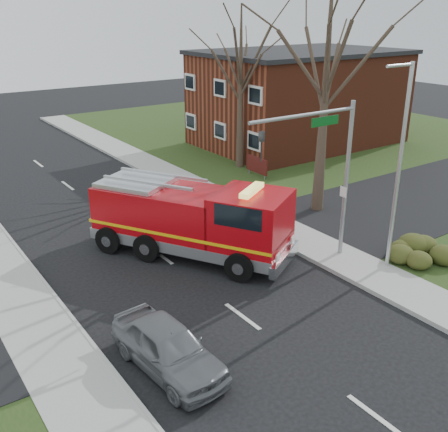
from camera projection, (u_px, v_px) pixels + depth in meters
ground at (242, 317)px, 18.58m from camera, size 120.00×120.00×0.00m
sidewalk_right at (361, 268)px, 21.85m from camera, size 2.40×80.00×0.15m
sidewalk_left at (72, 381)px, 15.25m from camera, size 2.40×80.00×0.15m
brick_building at (299, 98)px, 41.06m from camera, size 15.40×10.40×7.25m
health_center_sign at (257, 165)px, 33.37m from camera, size 0.12×2.00×1.40m
hedge_corner at (425, 249)px, 22.40m from camera, size 2.80×2.00×0.90m
bare_tree_near at (327, 69)px, 25.47m from camera, size 6.00×6.00×12.00m
bare_tree_far at (241, 70)px, 33.47m from camera, size 5.25×5.25×10.50m
traffic_signal_mast at (326, 157)px, 20.76m from camera, size 5.29×0.18×6.80m
streetlight_pole at (399, 164)px, 20.32m from camera, size 1.48×0.16×8.40m
fire_engine at (193, 221)px, 22.76m from camera, size 6.89×8.93×3.48m
parked_car_maroon at (168, 347)px, 15.65m from camera, size 2.16×4.57×1.51m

